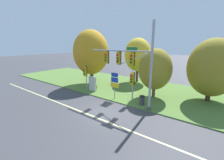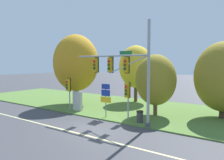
{
  "view_description": "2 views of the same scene",
  "coord_description": "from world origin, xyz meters",
  "px_view_note": "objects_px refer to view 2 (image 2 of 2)",
  "views": [
    {
      "loc": [
        8.42,
        -9.63,
        6.07
      ],
      "look_at": [
        -1.1,
        2.98,
        2.25
      ],
      "focal_mm": 24.0,
      "sensor_mm": 36.0,
      "label": 1
    },
    {
      "loc": [
        10.37,
        -11.89,
        4.83
      ],
      "look_at": [
        -0.09,
        2.99,
        3.42
      ],
      "focal_mm": 35.0,
      "sensor_mm": 36.0,
      "label": 2
    }
  ],
  "objects_px": {
    "tree_mid_verge": "(223,77)",
    "trash_bin": "(140,117)",
    "traffic_signal_mast": "(124,69)",
    "pedestrian_signal_near_kerb": "(68,87)",
    "tree_left_of_mast": "(136,67)",
    "pedestrian_signal_further_along": "(127,92)",
    "route_sign_post": "(106,96)",
    "tree_behind_signpost": "(156,80)",
    "tree_nearest_road": "(76,63)",
    "info_kiosk": "(77,101)"
  },
  "relations": [
    {
      "from": "tree_mid_verge",
      "to": "trash_bin",
      "type": "relative_size",
      "value": 7.08
    },
    {
      "from": "traffic_signal_mast",
      "to": "pedestrian_signal_near_kerb",
      "type": "height_order",
      "value": "traffic_signal_mast"
    },
    {
      "from": "tree_left_of_mast",
      "to": "tree_mid_verge",
      "type": "xyz_separation_m",
      "value": [
        10.11,
        -2.97,
        -0.72
      ]
    },
    {
      "from": "tree_left_of_mast",
      "to": "pedestrian_signal_further_along",
      "type": "bearing_deg",
      "value": -65.63
    },
    {
      "from": "route_sign_post",
      "to": "tree_behind_signpost",
      "type": "relative_size",
      "value": 0.54
    },
    {
      "from": "tree_nearest_road",
      "to": "tree_behind_signpost",
      "type": "xyz_separation_m",
      "value": [
        9.84,
        0.06,
        -1.53
      ]
    },
    {
      "from": "tree_behind_signpost",
      "to": "trash_bin",
      "type": "height_order",
      "value": "tree_behind_signpost"
    },
    {
      "from": "traffic_signal_mast",
      "to": "route_sign_post",
      "type": "relative_size",
      "value": 2.66
    },
    {
      "from": "tree_behind_signpost",
      "to": "info_kiosk",
      "type": "distance_m",
      "value": 8.0
    },
    {
      "from": "tree_left_of_mast",
      "to": "tree_behind_signpost",
      "type": "relative_size",
      "value": 1.25
    },
    {
      "from": "route_sign_post",
      "to": "info_kiosk",
      "type": "height_order",
      "value": "route_sign_post"
    },
    {
      "from": "tree_nearest_road",
      "to": "traffic_signal_mast",
      "type": "bearing_deg",
      "value": -22.26
    },
    {
      "from": "pedestrian_signal_near_kerb",
      "to": "route_sign_post",
      "type": "xyz_separation_m",
      "value": [
        4.68,
        -0.03,
        -0.49
      ]
    },
    {
      "from": "traffic_signal_mast",
      "to": "pedestrian_signal_near_kerb",
      "type": "bearing_deg",
      "value": 175.43
    },
    {
      "from": "route_sign_post",
      "to": "tree_nearest_road",
      "type": "bearing_deg",
      "value": 154.87
    },
    {
      "from": "tree_left_of_mast",
      "to": "tree_behind_signpost",
      "type": "distance_m",
      "value": 7.33
    },
    {
      "from": "traffic_signal_mast",
      "to": "tree_nearest_road",
      "type": "bearing_deg",
      "value": 157.74
    },
    {
      "from": "tree_behind_signpost",
      "to": "pedestrian_signal_near_kerb",
      "type": "bearing_deg",
      "value": -158.69
    },
    {
      "from": "traffic_signal_mast",
      "to": "tree_left_of_mast",
      "type": "relative_size",
      "value": 1.14
    },
    {
      "from": "info_kiosk",
      "to": "tree_mid_verge",
      "type": "bearing_deg",
      "value": 21.7
    },
    {
      "from": "pedestrian_signal_further_along",
      "to": "tree_behind_signpost",
      "type": "xyz_separation_m",
      "value": [
        1.25,
        2.87,
        0.91
      ]
    },
    {
      "from": "tree_mid_verge",
      "to": "info_kiosk",
      "type": "xyz_separation_m",
      "value": [
        -12.37,
        -4.92,
        -2.64
      ]
    },
    {
      "from": "traffic_signal_mast",
      "to": "tree_behind_signpost",
      "type": "distance_m",
      "value": 3.95
    },
    {
      "from": "pedestrian_signal_further_along",
      "to": "info_kiosk",
      "type": "bearing_deg",
      "value": 177.37
    },
    {
      "from": "pedestrian_signal_near_kerb",
      "to": "pedestrian_signal_further_along",
      "type": "height_order",
      "value": "pedestrian_signal_near_kerb"
    },
    {
      "from": "tree_nearest_road",
      "to": "trash_bin",
      "type": "xyz_separation_m",
      "value": [
        9.84,
        -2.91,
        -4.27
      ]
    },
    {
      "from": "tree_left_of_mast",
      "to": "route_sign_post",
      "type": "bearing_deg",
      "value": -78.76
    },
    {
      "from": "pedestrian_signal_near_kerb",
      "to": "tree_behind_signpost",
      "type": "relative_size",
      "value": 0.59
    },
    {
      "from": "traffic_signal_mast",
      "to": "pedestrian_signal_near_kerb",
      "type": "xyz_separation_m",
      "value": [
        -6.9,
        0.55,
        -1.91
      ]
    },
    {
      "from": "tree_behind_signpost",
      "to": "info_kiosk",
      "type": "bearing_deg",
      "value": -160.19
    },
    {
      "from": "tree_mid_verge",
      "to": "info_kiosk",
      "type": "bearing_deg",
      "value": -158.3
    },
    {
      "from": "traffic_signal_mast",
      "to": "trash_bin",
      "type": "bearing_deg",
      "value": 33.3
    },
    {
      "from": "pedestrian_signal_near_kerb",
      "to": "tree_nearest_road",
      "type": "relative_size",
      "value": 0.41
    },
    {
      "from": "tree_left_of_mast",
      "to": "info_kiosk",
      "type": "xyz_separation_m",
      "value": [
        -2.26,
        -7.9,
        -3.35
      ]
    },
    {
      "from": "traffic_signal_mast",
      "to": "pedestrian_signal_near_kerb",
      "type": "relative_size",
      "value": 2.42
    },
    {
      "from": "route_sign_post",
      "to": "info_kiosk",
      "type": "bearing_deg",
      "value": 172.19
    },
    {
      "from": "pedestrian_signal_further_along",
      "to": "route_sign_post",
      "type": "bearing_deg",
      "value": -172.5
    },
    {
      "from": "tree_behind_signpost",
      "to": "info_kiosk",
      "type": "xyz_separation_m",
      "value": [
        -7.22,
        -2.6,
        -2.27
      ]
    },
    {
      "from": "pedestrian_signal_near_kerb",
      "to": "tree_left_of_mast",
      "type": "bearing_deg",
      "value": 70.33
    },
    {
      "from": "pedestrian_signal_near_kerb",
      "to": "trash_bin",
      "type": "xyz_separation_m",
      "value": [
        7.95,
        0.14,
        -1.91
      ]
    },
    {
      "from": "pedestrian_signal_near_kerb",
      "to": "info_kiosk",
      "type": "height_order",
      "value": "pedestrian_signal_near_kerb"
    },
    {
      "from": "tree_behind_signpost",
      "to": "trash_bin",
      "type": "distance_m",
      "value": 4.04
    },
    {
      "from": "pedestrian_signal_further_along",
      "to": "route_sign_post",
      "type": "height_order",
      "value": "pedestrian_signal_further_along"
    },
    {
      "from": "pedestrian_signal_near_kerb",
      "to": "tree_nearest_road",
      "type": "bearing_deg",
      "value": 121.75
    },
    {
      "from": "traffic_signal_mast",
      "to": "tree_mid_verge",
      "type": "distance_m",
      "value": 8.65
    },
    {
      "from": "tree_nearest_road",
      "to": "pedestrian_signal_further_along",
      "type": "bearing_deg",
      "value": -18.13
    },
    {
      "from": "pedestrian_signal_near_kerb",
      "to": "tree_behind_signpost",
      "type": "bearing_deg",
      "value": 21.31
    },
    {
      "from": "tree_nearest_road",
      "to": "tree_behind_signpost",
      "type": "relative_size",
      "value": 1.45
    },
    {
      "from": "route_sign_post",
      "to": "tree_nearest_road",
      "type": "height_order",
      "value": "tree_nearest_road"
    },
    {
      "from": "traffic_signal_mast",
      "to": "trash_bin",
      "type": "height_order",
      "value": "traffic_signal_mast"
    }
  ]
}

